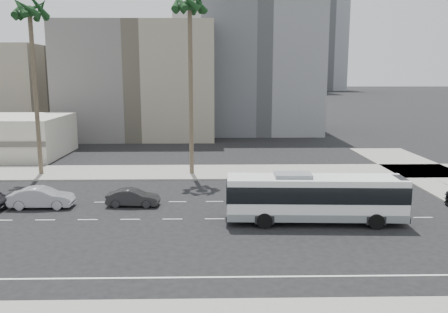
{
  "coord_description": "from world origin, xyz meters",
  "views": [
    {
      "loc": [
        0.01,
        -31.23,
        10.18
      ],
      "look_at": [
        0.75,
        4.0,
        3.8
      ],
      "focal_mm": 36.64,
      "sensor_mm": 36.0,
      "label": 1
    }
  ],
  "objects_px": {
    "palm_near": "(190,9)",
    "palm_mid": "(30,15)",
    "city_bus": "(315,197)",
    "car_b": "(42,198)",
    "car_a": "(133,198)"
  },
  "relations": [
    {
      "from": "car_a",
      "to": "car_b",
      "type": "distance_m",
      "value": 6.97
    },
    {
      "from": "car_a",
      "to": "palm_near",
      "type": "height_order",
      "value": "palm_near"
    },
    {
      "from": "car_a",
      "to": "palm_near",
      "type": "bearing_deg",
      "value": -16.44
    },
    {
      "from": "car_b",
      "to": "palm_near",
      "type": "bearing_deg",
      "value": -44.61
    },
    {
      "from": "car_b",
      "to": "palm_mid",
      "type": "bearing_deg",
      "value": 19.59
    },
    {
      "from": "car_b",
      "to": "palm_mid",
      "type": "xyz_separation_m",
      "value": [
        -4.39,
        11.63,
        14.97
      ]
    },
    {
      "from": "car_a",
      "to": "palm_near",
      "type": "distance_m",
      "value": 19.74
    },
    {
      "from": "palm_mid",
      "to": "car_a",
      "type": "bearing_deg",
      "value": -44.98
    },
    {
      "from": "city_bus",
      "to": "car_b",
      "type": "relative_size",
      "value": 2.54
    },
    {
      "from": "palm_mid",
      "to": "palm_near",
      "type": "bearing_deg",
      "value": -0.23
    },
    {
      "from": "city_bus",
      "to": "car_a",
      "type": "relative_size",
      "value": 3.01
    },
    {
      "from": "palm_near",
      "to": "car_b",
      "type": "bearing_deg",
      "value": -133.54
    },
    {
      "from": "palm_near",
      "to": "palm_mid",
      "type": "height_order",
      "value": "palm_near"
    },
    {
      "from": "car_a",
      "to": "car_b",
      "type": "relative_size",
      "value": 0.84
    },
    {
      "from": "city_bus",
      "to": "car_b",
      "type": "distance_m",
      "value": 20.69
    }
  ]
}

